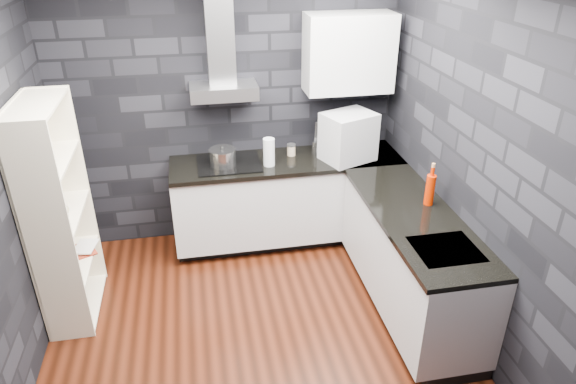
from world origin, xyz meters
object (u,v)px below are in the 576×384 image
object	(u,v)px
storage_jar	(291,150)
utensil_crock	(317,147)
red_bottle	(430,190)
glass_vase	(269,152)
fruit_bowl	(57,214)
pot	(223,158)
bookshelf	(59,215)
appliance_garage	(348,137)

from	to	relation	value
storage_jar	utensil_crock	world-z (taller)	utensil_crock
storage_jar	red_bottle	distance (m)	1.47
glass_vase	fruit_bowl	distance (m)	1.86
fruit_bowl	pot	bearing A→B (deg)	28.55
storage_jar	bookshelf	size ratio (longest dim) A/B	0.05
fruit_bowl	utensil_crock	bearing A→B (deg)	20.81
glass_vase	red_bottle	world-z (taller)	glass_vase
bookshelf	appliance_garage	bearing A→B (deg)	25.78
red_bottle	pot	bearing A→B (deg)	146.32
storage_jar	utensil_crock	bearing A→B (deg)	1.05
storage_jar	pot	bearing A→B (deg)	-168.94
glass_vase	pot	bearing A→B (deg)	172.23
storage_jar	appliance_garage	size ratio (longest dim) A/B	0.21
glass_vase	appliance_garage	bearing A→B (deg)	-0.13
pot	fruit_bowl	xyz separation A→B (m)	(-1.31, -0.72, -0.05)
bookshelf	red_bottle	bearing A→B (deg)	4.73
red_bottle	bookshelf	xyz separation A→B (m)	(-2.87, 0.37, -0.13)
utensil_crock	appliance_garage	xyz separation A→B (m)	(0.25, -0.19, 0.16)
storage_jar	bookshelf	world-z (taller)	bookshelf
glass_vase	bookshelf	distance (m)	1.84
appliance_garage	bookshelf	bearing A→B (deg)	172.24
pot	fruit_bowl	bearing A→B (deg)	-151.45
bookshelf	pot	bearing A→B (deg)	38.89
glass_vase	bookshelf	bearing A→B (deg)	-160.82
utensil_crock	fruit_bowl	bearing A→B (deg)	-159.19
utensil_crock	red_bottle	world-z (taller)	red_bottle
red_bottle	bookshelf	world-z (taller)	bookshelf
pot	red_bottle	world-z (taller)	red_bottle
red_bottle	bookshelf	distance (m)	2.90
pot	utensil_crock	bearing A→B (deg)	8.35
storage_jar	bookshelf	distance (m)	2.14
glass_vase	storage_jar	size ratio (longest dim) A/B	2.68
bookshelf	glass_vase	bearing A→B (deg)	31.36
bookshelf	fruit_bowl	distance (m)	0.07
storage_jar	appliance_garage	bearing A→B (deg)	-20.62
pot	appliance_garage	size ratio (longest dim) A/B	0.53
utensil_crock	storage_jar	bearing A→B (deg)	-178.95
storage_jar	utensil_crock	distance (m)	0.25
storage_jar	fruit_bowl	bearing A→B (deg)	-156.90
pot	utensil_crock	distance (m)	0.93
storage_jar	fruit_bowl	world-z (taller)	storage_jar
utensil_crock	fruit_bowl	xyz separation A→B (m)	(-2.24, -0.85, -0.03)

